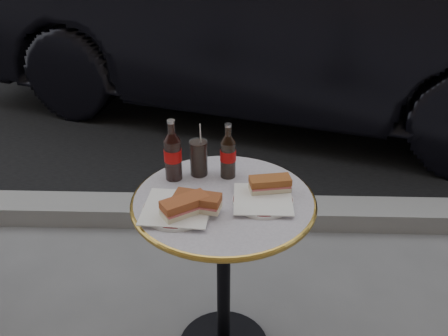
{
  "coord_description": "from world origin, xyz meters",
  "views": [
    {
      "loc": [
        0.04,
        -1.4,
        1.64
      ],
      "look_at": [
        0.0,
        0.05,
        0.82
      ],
      "focal_mm": 40.0,
      "sensor_mm": 36.0,
      "label": 1
    }
  ],
  "objects_px": {
    "cola_bottle_left": "(173,150)",
    "cola_bottle_right": "(228,151)",
    "bistro_table": "(224,281)",
    "plate_left": "(177,210)",
    "cola_glass": "(199,158)",
    "plate_right": "(263,201)",
    "parked_car": "(281,11)"
  },
  "relations": [
    {
      "from": "plate_right",
      "to": "cola_glass",
      "type": "xyz_separation_m",
      "value": [
        -0.22,
        0.18,
        0.06
      ]
    },
    {
      "from": "plate_left",
      "to": "cola_bottle_right",
      "type": "distance_m",
      "value": 0.3
    },
    {
      "from": "parked_car",
      "to": "plate_left",
      "type": "bearing_deg",
      "value": -173.72
    },
    {
      "from": "cola_bottle_right",
      "to": "cola_glass",
      "type": "distance_m",
      "value": 0.11
    },
    {
      "from": "bistro_table",
      "to": "plate_right",
      "type": "bearing_deg",
      "value": -9.43
    },
    {
      "from": "bistro_table",
      "to": "cola_glass",
      "type": "xyz_separation_m",
      "value": [
        -0.09,
        0.16,
        0.43
      ]
    },
    {
      "from": "cola_bottle_left",
      "to": "plate_left",
      "type": "bearing_deg",
      "value": -80.72
    },
    {
      "from": "cola_bottle_left",
      "to": "cola_bottle_right",
      "type": "distance_m",
      "value": 0.19
    },
    {
      "from": "plate_left",
      "to": "plate_right",
      "type": "distance_m",
      "value": 0.28
    },
    {
      "from": "cola_bottle_right",
      "to": "parked_car",
      "type": "bearing_deg",
      "value": 81.71
    },
    {
      "from": "bistro_table",
      "to": "plate_left",
      "type": "bearing_deg",
      "value": -150.46
    },
    {
      "from": "plate_left",
      "to": "cola_bottle_right",
      "type": "height_order",
      "value": "cola_bottle_right"
    },
    {
      "from": "cola_bottle_left",
      "to": "cola_glass",
      "type": "distance_m",
      "value": 0.1
    },
    {
      "from": "bistro_table",
      "to": "plate_left",
      "type": "xyz_separation_m",
      "value": [
        -0.15,
        -0.08,
        0.37
      ]
    },
    {
      "from": "cola_bottle_left",
      "to": "plate_right",
      "type": "bearing_deg",
      "value": -25.49
    },
    {
      "from": "plate_left",
      "to": "cola_bottle_left",
      "type": "height_order",
      "value": "cola_bottle_left"
    },
    {
      "from": "cola_bottle_left",
      "to": "parked_car",
      "type": "bearing_deg",
      "value": 77.41
    },
    {
      "from": "plate_right",
      "to": "cola_bottle_right",
      "type": "height_order",
      "value": "cola_bottle_right"
    },
    {
      "from": "parked_car",
      "to": "bistro_table",
      "type": "bearing_deg",
      "value": -170.88
    },
    {
      "from": "plate_left",
      "to": "cola_bottle_left",
      "type": "bearing_deg",
      "value": 99.28
    },
    {
      "from": "bistro_table",
      "to": "cola_bottle_right",
      "type": "relative_size",
      "value": 3.57
    },
    {
      "from": "bistro_table",
      "to": "cola_bottle_right",
      "type": "height_order",
      "value": "cola_bottle_right"
    },
    {
      "from": "cola_bottle_left",
      "to": "cola_glass",
      "type": "relative_size",
      "value": 1.7
    },
    {
      "from": "plate_left",
      "to": "cola_bottle_left",
      "type": "distance_m",
      "value": 0.24
    },
    {
      "from": "parked_car",
      "to": "cola_bottle_right",
      "type": "bearing_deg",
      "value": -171.1
    },
    {
      "from": "plate_right",
      "to": "parked_car",
      "type": "height_order",
      "value": "parked_car"
    },
    {
      "from": "bistro_table",
      "to": "plate_right",
      "type": "xyz_separation_m",
      "value": [
        0.13,
        -0.02,
        0.37
      ]
    },
    {
      "from": "plate_right",
      "to": "cola_bottle_right",
      "type": "distance_m",
      "value": 0.23
    },
    {
      "from": "bistro_table",
      "to": "cola_bottle_left",
      "type": "relative_size",
      "value": 3.24
    },
    {
      "from": "cola_glass",
      "to": "cola_bottle_right",
      "type": "bearing_deg",
      "value": -6.34
    },
    {
      "from": "plate_right",
      "to": "parked_car",
      "type": "xyz_separation_m",
      "value": [
        0.23,
        2.58,
        0.06
      ]
    },
    {
      "from": "plate_right",
      "to": "cola_bottle_right",
      "type": "xyz_separation_m",
      "value": [
        -0.12,
        0.17,
        0.1
      ]
    }
  ]
}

